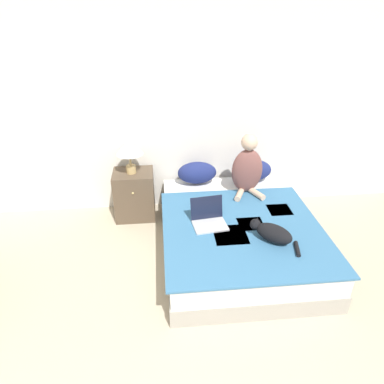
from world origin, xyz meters
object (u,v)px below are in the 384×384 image
at_px(pillow_near, 197,173).
at_px(nightstand, 135,195).
at_px(laptop_open, 209,219).
at_px(pillow_far, 252,170).
at_px(table_lamp, 129,149).
at_px(cat_tabby, 272,233).
at_px(person_sitting, 247,168).
at_px(bed, 238,234).

distance_m(pillow_near, nightstand, 0.84).
relative_size(pillow_near, laptop_open, 1.30).
distance_m(pillow_far, table_lamp, 1.58).
distance_m(cat_tabby, laptop_open, 0.67).
relative_size(pillow_far, cat_tabby, 1.08).
relative_size(pillow_near, cat_tabby, 1.08).
distance_m(person_sitting, nightstand, 1.46).
height_order(person_sitting, nightstand, person_sitting).
height_order(cat_tabby, nightstand, nightstand).
distance_m(person_sitting, laptop_open, 0.89).
distance_m(pillow_near, cat_tabby, 1.42).
distance_m(cat_tabby, table_lamp, 1.92).
bearing_deg(table_lamp, cat_tabby, -41.45).
height_order(pillow_far, nightstand, pillow_far).
relative_size(bed, pillow_far, 4.15).
bearing_deg(pillow_near, bed, -67.51).
distance_m(pillow_far, nightstand, 1.54).
bearing_deg(cat_tabby, laptop_open, 11.02).
relative_size(person_sitting, nightstand, 1.17).
relative_size(bed, table_lamp, 4.89).
relative_size(bed, nightstand, 3.27).
height_order(pillow_near, table_lamp, table_lamp).
bearing_deg(cat_tabby, pillow_near, -23.01).
bearing_deg(pillow_near, laptop_open, -88.87).
bearing_deg(person_sitting, pillow_near, 152.61).
height_order(pillow_far, person_sitting, person_sitting).
relative_size(person_sitting, laptop_open, 1.93).
xyz_separation_m(bed, nightstand, (-1.16, 0.82, 0.10)).
xyz_separation_m(bed, person_sitting, (0.21, 0.57, 0.53)).
distance_m(bed, table_lamp, 1.61).
bearing_deg(laptop_open, cat_tabby, -38.79).
xyz_separation_m(person_sitting, table_lamp, (-1.38, 0.24, 0.20)).
height_order(pillow_near, pillow_far, same).
height_order(laptop_open, table_lamp, table_lamp).
xyz_separation_m(bed, laptop_open, (-0.34, -0.08, 0.27)).
bearing_deg(table_lamp, laptop_open, -46.85).
relative_size(nightstand, table_lamp, 1.50).
xyz_separation_m(pillow_far, table_lamp, (-1.53, -0.05, 0.38)).
bearing_deg(table_lamp, nightstand, 28.45).
xyz_separation_m(bed, pillow_far, (0.36, 0.87, 0.35)).
height_order(pillow_far, table_lamp, table_lamp).
xyz_separation_m(laptop_open, nightstand, (-0.82, 0.90, -0.17)).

